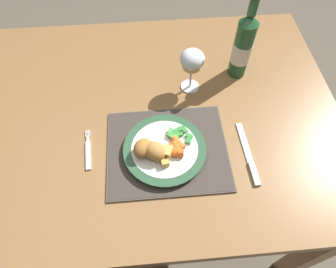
{
  "coord_description": "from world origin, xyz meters",
  "views": [
    {
      "loc": [
        -0.0,
        -0.58,
        1.49
      ],
      "look_at": [
        0.04,
        -0.12,
        0.78
      ],
      "focal_mm": 32.0,
      "sensor_mm": 36.0,
      "label": 1
    }
  ],
  "objects": [
    {
      "name": "placemat",
      "position": [
        0.04,
        -0.15,
        0.74
      ],
      "size": [
        0.34,
        0.29,
        0.01
      ],
      "color": "brown",
      "rests_on": "dining_table"
    },
    {
      "name": "green_beans_pile",
      "position": [
        0.07,
        -0.12,
        0.77
      ],
      "size": [
        0.08,
        0.06,
        0.01
      ],
      "color": "#338438",
      "rests_on": "dinner_plate"
    },
    {
      "name": "ground_plane",
      "position": [
        0.0,
        0.0,
        0.0
      ],
      "size": [
        6.0,
        6.0,
        0.0
      ],
      "primitive_type": "plane",
      "color": "brown"
    },
    {
      "name": "fork",
      "position": [
        -0.19,
        -0.14,
        0.74
      ],
      "size": [
        0.02,
        0.13,
        0.01
      ],
      "color": "silver",
      "rests_on": "dining_table"
    },
    {
      "name": "roast_potatoes",
      "position": [
        0.03,
        -0.19,
        0.78
      ],
      "size": [
        0.05,
        0.06,
        0.03
      ],
      "color": "#DBB256",
      "rests_on": "dinner_plate"
    },
    {
      "name": "breaded_croquettes",
      "position": [
        -0.01,
        -0.17,
        0.79
      ],
      "size": [
        0.11,
        0.09,
        0.05
      ],
      "color": "#A87033",
      "rests_on": "dinner_plate"
    },
    {
      "name": "table_knife",
      "position": [
        0.26,
        -0.2,
        0.74
      ],
      "size": [
        0.02,
        0.21,
        0.01
      ],
      "color": "silver",
      "rests_on": "dining_table"
    },
    {
      "name": "dinner_plate",
      "position": [
        0.03,
        -0.16,
        0.76
      ],
      "size": [
        0.24,
        0.24,
        0.02
      ],
      "color": "white",
      "rests_on": "placemat"
    },
    {
      "name": "glazed_carrots",
      "position": [
        0.06,
        -0.17,
        0.78
      ],
      "size": [
        0.06,
        0.07,
        0.02
      ],
      "color": "orange",
      "rests_on": "dinner_plate"
    },
    {
      "name": "wine_glass",
      "position": [
        0.13,
        0.09,
        0.85
      ],
      "size": [
        0.08,
        0.08,
        0.15
      ],
      "color": "silver",
      "rests_on": "dining_table"
    },
    {
      "name": "dining_table",
      "position": [
        0.0,
        0.0,
        0.64
      ],
      "size": [
        1.19,
        0.9,
        0.74
      ],
      "color": "olive",
      "rests_on": "ground"
    },
    {
      "name": "bottle",
      "position": [
        0.3,
        0.14,
        0.85
      ],
      "size": [
        0.06,
        0.06,
        0.29
      ],
      "color": "#23562D",
      "rests_on": "dining_table"
    }
  ]
}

